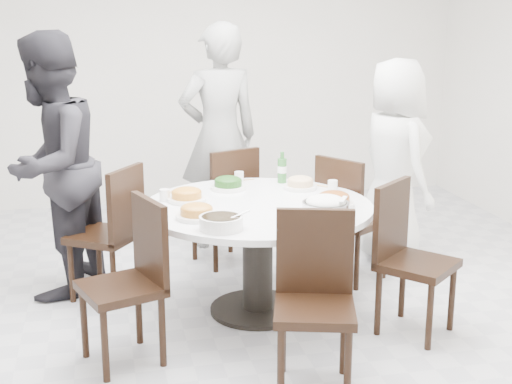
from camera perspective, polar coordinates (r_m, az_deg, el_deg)
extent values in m
cube|color=silver|center=(4.85, -2.10, -9.73)|extent=(6.00, 6.00, 0.01)
cube|color=white|center=(7.42, -6.52, 9.84)|extent=(6.00, 0.01, 2.80)
cube|color=white|center=(1.67, 16.80, -6.63)|extent=(6.00, 0.01, 2.80)
cylinder|color=white|center=(4.75, 0.13, -5.35)|extent=(1.50, 1.50, 0.75)
cube|color=black|center=(5.36, 7.81, -2.06)|extent=(0.58, 0.58, 0.95)
cube|color=black|center=(5.66, -2.67, -1.04)|extent=(0.54, 0.54, 0.95)
cube|color=black|center=(5.07, -12.06, -3.20)|extent=(0.58, 0.58, 0.95)
cube|color=black|center=(4.12, -10.78, -7.28)|extent=(0.54, 0.54, 0.95)
cube|color=black|center=(3.79, 4.72, -9.07)|extent=(0.52, 0.52, 0.95)
cube|color=black|center=(4.53, 12.80, -5.41)|extent=(0.59, 0.59, 0.95)
imported|color=white|center=(5.74, 11.00, 2.39)|extent=(0.63, 0.86, 1.62)
imported|color=black|center=(6.00, -2.97, 4.44)|extent=(0.74, 0.54, 1.89)
imported|color=black|center=(5.14, -16.14, 1.98)|extent=(1.00, 1.11, 1.85)
cylinder|color=white|center=(5.02, -2.24, 0.58)|extent=(0.25, 0.25, 0.06)
cylinder|color=white|center=(5.04, 3.56, 0.60)|extent=(0.23, 0.23, 0.06)
cylinder|color=white|center=(4.72, -5.56, -0.35)|extent=(0.26, 0.26, 0.07)
cylinder|color=white|center=(4.62, 6.25, -0.71)|extent=(0.26, 0.26, 0.07)
cylinder|color=white|center=(4.33, -4.78, -1.70)|extent=(0.26, 0.26, 0.07)
cylinder|color=silver|center=(4.27, 5.58, -1.60)|extent=(0.28, 0.28, 0.12)
cylinder|color=white|center=(4.11, -2.81, -2.47)|extent=(0.25, 0.25, 0.08)
cylinder|color=#296729|center=(5.19, 2.10, 1.99)|extent=(0.07, 0.07, 0.23)
cylinder|color=white|center=(5.18, -1.33, 1.11)|extent=(0.07, 0.07, 0.08)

